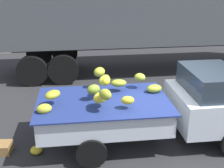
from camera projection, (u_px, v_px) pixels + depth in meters
name	position (u px, v px, depth m)	size (l,w,h in m)	color
ground	(159.00, 141.00, 6.70)	(220.00, 220.00, 0.00)	#28282B
curb_strip	(103.00, 46.00, 15.17)	(80.00, 0.80, 0.16)	gray
pickup_truck	(191.00, 103.00, 6.58)	(5.27, 2.08, 1.70)	silver
semi_trailer	(154.00, 6.00, 10.80)	(12.09, 3.02, 3.95)	#4C5156
fallen_banana_bunch_near_tailgate	(37.00, 150.00, 6.22)	(0.28, 0.25, 0.17)	gold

